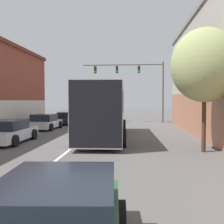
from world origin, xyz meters
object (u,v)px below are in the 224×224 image
traffic_signal_gantry (136,77)px  parked_car_left_mid (67,118)px  bus (104,109)px  parked_car_left_near (9,132)px  parked_car_left_far (45,122)px  street_tree_near (205,65)px

traffic_signal_gantry → parked_car_left_mid: bearing=-161.1°
bus → traffic_signal_gantry: traffic_signal_gantry is taller
parked_car_left_near → parked_car_left_mid: 12.15m
parked_car_left_far → street_tree_near: size_ratio=0.67×
bus → parked_car_left_mid: bearing=24.9°
parked_car_left_near → traffic_signal_gantry: 17.03m
parked_car_left_mid → parked_car_left_near: bearing=172.5°
traffic_signal_gantry → street_tree_near: bearing=-79.7°
traffic_signal_gantry → street_tree_near: size_ratio=1.52×
parked_car_left_near → parked_car_left_far: size_ratio=1.13×
parked_car_left_mid → street_tree_near: 17.76m
parked_car_left_far → street_tree_near: bearing=-127.2°
parked_car_left_near → parked_car_left_far: (-0.32, 7.09, -0.02)m
bus → parked_car_left_far: bus is taller
bus → street_tree_near: bearing=-129.9°
parked_car_left_near → bus: bearing=-68.0°
bus → parked_car_left_far: bearing=47.0°
street_tree_near → traffic_signal_gantry: bearing=100.3°
parked_car_left_far → street_tree_near: (10.85, -9.01, 3.50)m
parked_car_left_far → traffic_signal_gantry: size_ratio=0.44×
bus → parked_car_left_mid: (-5.03, 9.97, -1.34)m
street_tree_near → parked_car_left_far: bearing=140.3°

